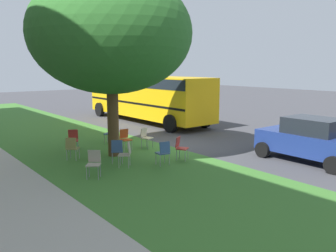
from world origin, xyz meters
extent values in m
plane|color=#424247|center=(0.00, 0.00, 0.00)|extent=(80.00, 80.00, 0.00)
cube|color=#3D752D|center=(0.00, 3.20, 0.00)|extent=(48.00, 6.00, 0.01)
cylinder|color=brown|center=(0.20, 3.00, 1.62)|extent=(0.44, 0.44, 3.25)
ellipsoid|color=#2D6B28|center=(0.20, 3.00, 4.71)|extent=(6.14, 6.14, 4.54)
cube|color=#ADA393|center=(-1.46, 3.53, 0.44)|extent=(0.58, 0.58, 0.04)
cube|color=#ADA393|center=(-1.57, 3.39, 0.68)|extent=(0.36, 0.32, 0.40)
cylinder|color=gray|center=(-1.21, 3.54, 0.21)|extent=(0.02, 0.02, 0.42)
cylinder|color=gray|center=(-1.49, 3.77, 0.21)|extent=(0.02, 0.02, 0.42)
cylinder|color=gray|center=(-1.43, 3.28, 0.21)|extent=(0.02, 0.02, 0.42)
cylinder|color=gray|center=(-1.71, 3.51, 0.21)|extent=(0.02, 0.02, 0.42)
cube|color=#C64C1E|center=(0.70, 2.12, 0.44)|extent=(0.42, 0.44, 0.04)
cube|color=#C64C1E|center=(0.88, 2.11, 0.68)|extent=(0.10, 0.40, 0.40)
cylinder|color=gray|center=(0.54, 2.31, 0.21)|extent=(0.02, 0.02, 0.42)
cylinder|color=gray|center=(0.52, 1.95, 0.21)|extent=(0.02, 0.02, 0.42)
cylinder|color=gray|center=(0.88, 2.29, 0.21)|extent=(0.02, 0.02, 0.42)
cylinder|color=gray|center=(0.86, 1.93, 0.21)|extent=(0.02, 0.02, 0.42)
cube|color=#335184|center=(2.35, 2.00, 0.44)|extent=(0.58, 0.58, 0.04)
cube|color=#335184|center=(2.21, 1.88, 0.68)|extent=(0.33, 0.36, 0.40)
cylinder|color=gray|center=(2.60, 1.98, 0.21)|extent=(0.02, 0.02, 0.42)
cylinder|color=gray|center=(2.36, 2.25, 0.21)|extent=(0.02, 0.02, 0.42)
cylinder|color=gray|center=(2.34, 1.75, 0.21)|extent=(0.02, 0.02, 0.42)
cylinder|color=gray|center=(2.10, 2.02, 0.21)|extent=(0.02, 0.02, 0.42)
cube|color=#ADA393|center=(-1.98, 4.98, 0.44)|extent=(0.57, 0.58, 0.04)
cube|color=#ADA393|center=(-1.84, 4.86, 0.68)|extent=(0.32, 0.36, 0.40)
cylinder|color=gray|center=(-2.00, 5.22, 0.21)|extent=(0.02, 0.02, 0.42)
cylinder|color=gray|center=(-2.22, 4.94, 0.21)|extent=(0.02, 0.02, 0.42)
cylinder|color=gray|center=(-1.73, 5.01, 0.21)|extent=(0.02, 0.02, 0.42)
cylinder|color=gray|center=(-1.96, 4.73, 0.21)|extent=(0.02, 0.02, 0.42)
cube|color=#B7332D|center=(1.94, 3.93, 0.44)|extent=(0.55, 0.56, 0.04)
cube|color=#B7332D|center=(2.10, 3.85, 0.68)|extent=(0.26, 0.39, 0.40)
cylinder|color=gray|center=(1.88, 4.17, 0.21)|extent=(0.02, 0.02, 0.42)
cylinder|color=gray|center=(1.71, 3.85, 0.21)|extent=(0.02, 0.02, 0.42)
cylinder|color=gray|center=(2.18, 4.02, 0.21)|extent=(0.02, 0.02, 0.42)
cylinder|color=gray|center=(2.01, 3.70, 0.21)|extent=(0.02, 0.02, 0.42)
cube|color=olive|center=(0.60, 4.53, 0.44)|extent=(0.58, 0.58, 0.04)
cube|color=olive|center=(0.48, 4.66, 0.68)|extent=(0.35, 0.34, 0.40)
cylinder|color=gray|center=(0.59, 4.28, 0.21)|extent=(0.02, 0.02, 0.42)
cylinder|color=gray|center=(0.85, 4.53, 0.21)|extent=(0.02, 0.02, 0.42)
cylinder|color=gray|center=(0.36, 4.53, 0.21)|extent=(0.02, 0.02, 0.42)
cylinder|color=gray|center=(0.62, 4.77, 0.21)|extent=(0.02, 0.02, 0.42)
cube|color=beige|center=(0.46, 1.20, 0.44)|extent=(0.51, 0.52, 0.04)
cube|color=beige|center=(0.63, 1.26, 0.68)|extent=(0.21, 0.41, 0.40)
cylinder|color=gray|center=(0.24, 1.32, 0.21)|extent=(0.02, 0.02, 0.42)
cylinder|color=gray|center=(0.35, 0.98, 0.21)|extent=(0.02, 0.02, 0.42)
cylinder|color=gray|center=(0.56, 1.43, 0.21)|extent=(0.02, 0.02, 0.42)
cylinder|color=gray|center=(0.68, 1.09, 0.21)|extent=(0.02, 0.02, 0.42)
cube|color=#335184|center=(-0.82, 3.44, 0.44)|extent=(0.56, 0.57, 0.04)
cube|color=#335184|center=(-0.97, 3.53, 0.68)|extent=(0.28, 0.38, 0.40)
cylinder|color=gray|center=(-0.77, 3.19, 0.21)|extent=(0.02, 0.02, 0.42)
cylinder|color=gray|center=(-0.58, 3.50, 0.21)|extent=(0.02, 0.02, 0.42)
cylinder|color=gray|center=(-1.06, 3.37, 0.21)|extent=(0.02, 0.02, 0.42)
cylinder|color=gray|center=(-0.87, 3.68, 0.21)|extent=(0.02, 0.02, 0.42)
cube|color=#B7332D|center=(-2.00, 1.31, 0.44)|extent=(0.56, 0.57, 0.04)
cube|color=#B7332D|center=(-1.84, 1.40, 0.68)|extent=(0.28, 0.39, 0.40)
cylinder|color=gray|center=(-2.24, 1.38, 0.21)|extent=(0.02, 0.02, 0.42)
cylinder|color=gray|center=(-2.05, 1.07, 0.21)|extent=(0.02, 0.02, 0.42)
cylinder|color=gray|center=(-1.95, 1.55, 0.21)|extent=(0.02, 0.02, 0.42)
cylinder|color=gray|center=(-1.76, 1.25, 0.21)|extent=(0.02, 0.02, 0.42)
cube|color=#335184|center=(-2.09, 2.33, 0.44)|extent=(0.46, 0.48, 0.04)
cube|color=#335184|center=(-2.27, 2.36, 0.68)|extent=(0.15, 0.41, 0.40)
cylinder|color=gray|center=(-1.95, 2.12, 0.21)|extent=(0.02, 0.02, 0.42)
cylinder|color=gray|center=(-1.90, 2.48, 0.21)|extent=(0.02, 0.02, 0.42)
cylinder|color=gray|center=(-2.29, 2.18, 0.21)|extent=(0.02, 0.02, 0.42)
cylinder|color=gray|center=(-2.23, 2.53, 0.21)|extent=(0.02, 0.02, 0.42)
cube|color=navy|center=(-5.03, -2.26, 0.68)|extent=(3.70, 1.64, 0.76)
cube|color=#1E232B|center=(-5.18, -2.26, 1.33)|extent=(1.90, 1.44, 0.64)
cylinder|color=black|center=(-3.63, -1.39, 0.30)|extent=(0.60, 0.18, 0.60)
cylinder|color=black|center=(-3.63, -3.13, 0.30)|extent=(0.60, 0.18, 0.60)
cylinder|color=black|center=(-6.43, -1.39, 0.30)|extent=(0.60, 0.18, 0.60)
cube|color=yellow|center=(6.75, -3.18, 1.63)|extent=(10.40, 2.44, 2.50)
cube|color=black|center=(6.75, -3.18, 1.28)|extent=(10.30, 2.46, 0.12)
cube|color=black|center=(6.75, -3.18, 2.53)|extent=(10.30, 2.46, 0.56)
cylinder|color=black|center=(10.75, -1.92, 0.48)|extent=(0.96, 0.28, 0.96)
cylinder|color=black|center=(10.75, -4.44, 0.48)|extent=(0.96, 0.28, 0.96)
cylinder|color=black|center=(2.75, -1.92, 0.48)|extent=(0.96, 0.28, 0.96)
cylinder|color=black|center=(2.75, -4.44, 0.48)|extent=(0.96, 0.28, 0.96)
camera|label=1|loc=(-11.94, 9.87, 3.50)|focal=38.15mm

